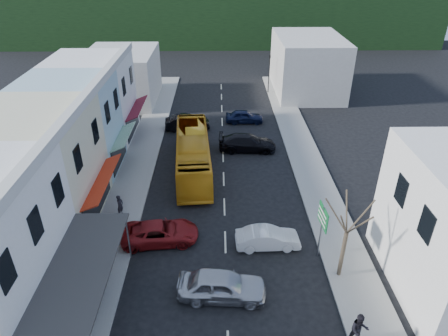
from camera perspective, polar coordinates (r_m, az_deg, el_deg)
The scene contains 19 objects.
ground at distance 26.84m, azimuth 0.19°, elevation -10.51°, with size 120.00×120.00×0.00m, color black.
sidewalk_left at distance 35.74m, azimuth -12.21°, elevation 0.15°, with size 3.00×52.00×0.15m, color gray.
sidewalk_right at distance 35.90m, azimuth 11.96°, elevation 0.33°, with size 3.00×52.00×0.15m, color gray.
shopfront_row at distance 31.20m, azimuth -23.59°, elevation 1.78°, with size 8.25×30.00×8.00m.
distant_block_left at distance 50.92m, azimuth -14.33°, elevation 12.56°, with size 8.00×10.00×6.00m, color #B7B2A8.
distant_block_right at distance 53.54m, azimuth 11.84°, elevation 14.23°, with size 8.00×12.00×7.00m, color #B7B2A8.
hillside at distance 86.20m, azimuth -1.67°, elevation 22.77°, with size 80.00×26.00×14.00m.
bus at distance 33.96m, azimuth -4.45°, elevation 1.98°, with size 2.50×11.60×3.10m, color orange.
car_silver at distance 23.00m, azimuth -0.30°, elevation -16.67°, with size 1.80×4.40×1.40m, color #B3B3B8.
car_white at distance 26.21m, azimuth 6.26°, elevation -9.90°, with size 1.80×4.40×1.40m, color silver.
car_red at distance 26.81m, azimuth -9.15°, elevation -9.09°, with size 1.90×4.60×1.40m, color maroon.
car_black_near at distance 37.68m, azimuth 3.36°, elevation 3.53°, with size 1.84×4.50×1.40m, color black.
car_navy_mid at distance 43.67m, azimuth 2.94°, elevation 7.37°, with size 1.80×4.40×1.40m, color black.
car_black_far at distance 42.17m, azimuth -5.26°, elevation 6.43°, with size 1.80×4.40×1.40m, color black.
pedestrian_left at distance 29.40m, azimuth -14.64°, elevation -5.14°, with size 0.60×0.40×1.70m, color black.
pedestrian_right at distance 21.77m, azimuth 18.68°, elevation -21.18°, with size 0.70×0.44×1.70m, color black.
direction_sign at distance 25.37m, azimuth 13.66°, elevation -8.82°, with size 0.30×1.71×3.78m, color #0E6029, non-canonical shape.
street_tree at distance 23.42m, azimuth 17.10°, elevation -8.87°, with size 2.08×2.08×6.49m, color #352C20, non-canonical shape.
traffic_signal at distance 52.34m, azimuth 6.44°, elevation 13.23°, with size 0.87×1.14×5.10m, color black, non-canonical shape.
Camera 1 is at (-0.39, -20.44, 17.40)m, focal length 32.00 mm.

